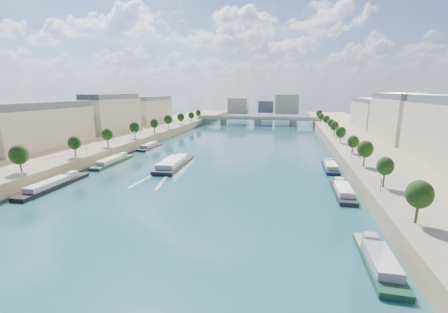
% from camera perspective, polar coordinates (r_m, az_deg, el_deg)
% --- Properties ---
extents(ground, '(700.00, 700.00, 0.00)m').
position_cam_1_polar(ground, '(142.24, 0.43, -0.12)').
color(ground, '#0D283A').
rests_on(ground, ground).
extents(quay_left, '(44.00, 520.00, 5.00)m').
position_cam_1_polar(quay_left, '(171.43, -23.85, 1.82)').
color(quay_left, '#9E8460').
rests_on(quay_left, ground).
extents(quay_right, '(44.00, 520.00, 5.00)m').
position_cam_1_polar(quay_right, '(145.43, 29.41, -0.46)').
color(quay_right, '#9E8460').
rests_on(quay_right, ground).
extents(pave_left, '(14.00, 520.00, 0.10)m').
position_cam_1_polar(pave_left, '(162.66, -19.64, 2.55)').
color(pave_left, gray).
rests_on(pave_left, quay_left).
extents(pave_right, '(14.00, 520.00, 0.10)m').
position_cam_1_polar(pave_right, '(141.19, 23.70, 0.82)').
color(pave_right, gray).
rests_on(pave_right, quay_right).
extents(trees_left, '(4.80, 268.80, 8.26)m').
position_cam_1_polar(trees_left, '(162.53, -18.81, 4.54)').
color(trees_left, '#382B1E').
rests_on(trees_left, ground).
extents(trees_right, '(4.80, 268.80, 8.26)m').
position_cam_1_polar(trees_right, '(149.64, 22.41, 3.64)').
color(trees_right, '#382B1E').
rests_on(trees_right, ground).
extents(lamps_left, '(0.36, 200.36, 4.28)m').
position_cam_1_polar(lamps_left, '(151.51, -20.24, 2.88)').
color(lamps_left, black).
rests_on(lamps_left, ground).
extents(lamps_right, '(0.36, 200.36, 4.28)m').
position_cam_1_polar(lamps_right, '(144.74, 21.68, 2.35)').
color(lamps_right, black).
rests_on(lamps_right, ground).
extents(buildings_left, '(16.00, 226.00, 23.20)m').
position_cam_1_polar(buildings_left, '(187.03, -25.31, 6.81)').
color(buildings_left, '#BEB392').
rests_on(buildings_left, ground).
extents(buildings_right, '(16.00, 226.00, 23.20)m').
position_cam_1_polar(buildings_right, '(158.92, 33.20, 5.19)').
color(buildings_right, '#BEB392').
rests_on(buildings_right, ground).
extents(skyline, '(79.00, 42.00, 22.00)m').
position_cam_1_polar(skyline, '(356.67, 8.35, 9.67)').
color(skyline, '#BEB392').
rests_on(skyline, ground).
extents(bridge, '(112.00, 12.00, 8.15)m').
position_cam_1_polar(bridge, '(278.57, 6.43, 7.02)').
color(bridge, '#C1B79E').
rests_on(bridge, ground).
extents(tour_barge, '(10.19, 30.20, 4.04)m').
position_cam_1_polar(tour_barge, '(125.90, -9.56, -1.41)').
color(tour_barge, black).
rests_on(tour_barge, ground).
extents(wake, '(10.75, 26.02, 0.04)m').
position_cam_1_polar(wake, '(111.55, -12.69, -3.95)').
color(wake, silver).
rests_on(wake, ground).
extents(moored_barges_left, '(5.00, 156.22, 3.60)m').
position_cam_1_polar(moored_barges_left, '(112.99, -29.44, -4.65)').
color(moored_barges_left, '#1C253E').
rests_on(moored_barges_left, ground).
extents(moored_barges_right, '(5.00, 118.97, 3.60)m').
position_cam_1_polar(moored_barges_right, '(80.23, 23.93, -10.69)').
color(moored_barges_right, black).
rests_on(moored_barges_right, ground).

